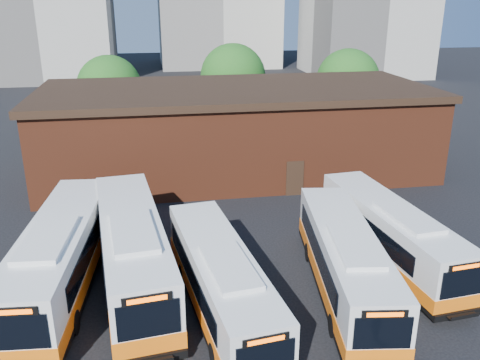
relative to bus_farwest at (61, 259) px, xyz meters
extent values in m
plane|color=black|center=(10.54, -4.36, -1.55)|extent=(220.00, 220.00, 0.00)
cube|color=white|center=(0.00, 0.04, 0.23)|extent=(3.55, 12.16, 2.85)
cube|color=orange|center=(0.00, 0.04, -0.60)|extent=(3.61, 12.22, 0.70)
cube|color=black|center=(0.00, 0.04, -1.10)|extent=(3.60, 12.21, 0.25)
cube|color=black|center=(-0.51, -5.97, 0.50)|extent=(2.16, 0.24, 1.35)
cube|color=black|center=(-0.51, -5.98, 1.33)|extent=(1.70, 0.20, 0.32)
cube|color=#FF5905|center=(-0.51, -6.01, 1.33)|extent=(1.35, 0.13, 0.18)
cube|color=black|center=(-1.26, 0.54, 0.50)|extent=(0.84, 9.32, 1.05)
cube|color=black|center=(1.33, 0.32, 0.50)|extent=(0.84, 9.32, 1.05)
cube|color=white|center=(-0.12, -1.46, 1.75)|extent=(2.08, 4.33, 0.22)
cylinder|color=black|center=(-1.43, -3.25, -1.05)|extent=(0.40, 1.02, 1.00)
cylinder|color=black|center=(0.87, -3.45, -1.05)|extent=(0.40, 1.02, 1.00)
cylinder|color=black|center=(-0.88, 3.32, -1.05)|extent=(0.40, 1.02, 1.00)
cylinder|color=black|center=(1.42, 3.12, -1.05)|extent=(0.40, 1.02, 1.00)
cube|color=white|center=(3.16, 0.04, 0.26)|extent=(4.03, 12.46, 2.91)
cube|color=orange|center=(3.16, 0.04, -0.58)|extent=(4.09, 12.52, 0.71)
cube|color=black|center=(3.16, 0.04, -1.09)|extent=(4.08, 12.51, 0.25)
cube|color=black|center=(3.89, -6.07, 0.54)|extent=(2.20, 0.32, 1.38)
cube|color=black|center=(3.90, -6.08, 1.39)|extent=(1.73, 0.27, 0.33)
cube|color=#FF5905|center=(3.90, -6.12, 1.39)|extent=(1.37, 0.18, 0.18)
cube|color=black|center=(3.90, -6.13, -1.09)|extent=(2.60, 0.45, 0.33)
cube|color=black|center=(1.80, 0.28, 0.54)|extent=(1.18, 9.48, 1.07)
cube|color=black|center=(4.43, 0.60, 0.54)|extent=(1.18, 9.48, 1.07)
cube|color=white|center=(3.35, -1.48, 1.82)|extent=(2.26, 4.46, 0.22)
cylinder|color=black|center=(2.41, -3.55, -1.04)|extent=(0.45, 1.05, 1.02)
cylinder|color=black|center=(4.75, -3.27, -1.04)|extent=(0.45, 1.05, 1.02)
cylinder|color=black|center=(1.61, 3.14, -1.04)|extent=(0.45, 1.05, 1.02)
cylinder|color=black|center=(3.95, 3.42, -1.04)|extent=(0.45, 1.05, 1.02)
cube|color=white|center=(6.82, -3.06, 0.06)|extent=(3.67, 11.04, 2.57)
cube|color=orange|center=(6.82, -3.06, -0.69)|extent=(3.72, 11.09, 0.63)
cube|color=black|center=(6.82, -3.06, -1.14)|extent=(3.71, 11.08, 0.23)
cube|color=black|center=(7.52, -8.46, 0.30)|extent=(1.95, 0.30, 1.22)
cube|color=black|center=(7.52, -8.47, 1.05)|extent=(1.53, 0.25, 0.29)
cube|color=#FF5905|center=(7.52, -8.50, 1.05)|extent=(1.21, 0.17, 0.16)
cube|color=black|center=(5.61, -2.85, 0.30)|extent=(1.13, 8.39, 0.95)
cube|color=black|center=(7.94, -2.55, 0.30)|extent=(1.13, 8.39, 0.95)
cube|color=white|center=(6.99, -4.40, 1.43)|extent=(2.04, 3.96, 0.20)
cylinder|color=black|center=(6.18, -6.24, -1.10)|extent=(0.40, 0.93, 0.90)
cylinder|color=black|center=(8.25, -5.97, -1.10)|extent=(0.40, 0.93, 0.90)
cylinder|color=black|center=(5.41, -0.33, -1.10)|extent=(0.40, 0.93, 0.90)
cylinder|color=black|center=(7.48, -0.06, -1.10)|extent=(0.40, 0.93, 0.90)
cube|color=white|center=(12.48, -2.37, 0.09)|extent=(3.86, 11.32, 2.64)
cube|color=orange|center=(12.48, -2.37, -0.67)|extent=(3.92, 11.37, 0.65)
cube|color=black|center=(12.48, -2.37, -1.13)|extent=(3.91, 11.36, 0.23)
cube|color=black|center=(11.71, -7.89, 0.35)|extent=(1.99, 0.33, 1.25)
cube|color=black|center=(11.71, -7.90, 1.12)|extent=(1.56, 0.27, 0.30)
cube|color=#FF5905|center=(11.70, -7.93, 1.12)|extent=(1.24, 0.19, 0.17)
cube|color=black|center=(11.34, -1.84, 0.35)|extent=(1.24, 8.58, 0.97)
cube|color=black|center=(13.72, -2.17, 0.35)|extent=(1.24, 8.58, 0.97)
cube|color=white|center=(12.29, -3.74, 1.50)|extent=(2.12, 4.07, 0.20)
cylinder|color=black|center=(10.99, -5.34, -1.08)|extent=(0.42, 0.96, 0.92)
cylinder|color=black|center=(13.10, -5.63, -1.08)|extent=(0.42, 0.96, 0.92)
cylinder|color=black|center=(11.83, 0.71, -1.08)|extent=(0.42, 0.96, 0.92)
cylinder|color=black|center=(13.94, 0.42, -1.08)|extent=(0.42, 0.96, 0.92)
cube|color=white|center=(15.75, 0.07, 0.06)|extent=(3.35, 11.05, 2.58)
cube|color=orange|center=(15.75, 0.07, -0.69)|extent=(3.40, 11.10, 0.63)
cube|color=black|center=(15.75, 0.07, -1.14)|extent=(3.39, 11.09, 0.23)
cube|color=black|center=(16.28, -5.37, 0.31)|extent=(1.96, 0.24, 1.22)
cube|color=black|center=(16.28, -5.38, 1.06)|extent=(1.54, 0.20, 0.29)
cube|color=#FF5905|center=(16.28, -5.41, 1.06)|extent=(1.22, 0.14, 0.16)
cube|color=black|center=(16.28, -5.42, -1.14)|extent=(2.31, 0.35, 0.29)
cube|color=black|center=(16.30, -5.63, -1.05)|extent=(1.34, 0.47, 0.05)
cube|color=black|center=(16.32, -5.79, -0.99)|extent=(1.31, 0.16, 0.16)
cube|color=black|center=(14.54, 0.32, 0.31)|extent=(0.87, 8.45, 0.95)
cube|color=black|center=(16.88, 0.55, 0.31)|extent=(0.87, 8.45, 0.95)
cube|color=white|center=(15.88, -1.28, 1.44)|extent=(1.93, 3.94, 0.20)
cylinder|color=black|center=(15.00, -3.10, -1.09)|extent=(0.38, 0.93, 0.91)
cylinder|color=black|center=(17.09, -2.89, -1.09)|extent=(0.38, 0.93, 0.91)
cylinder|color=black|center=(14.42, 2.86, -1.09)|extent=(0.38, 0.93, 0.91)
cylinder|color=black|center=(16.51, 3.06, -1.09)|extent=(0.38, 0.93, 0.91)
cube|color=#632B17|center=(10.54, 15.64, 1.45)|extent=(28.00, 12.00, 6.00)
cube|color=black|center=(10.54, 15.64, 4.60)|extent=(28.60, 12.60, 0.50)
cube|color=black|center=(13.54, 9.61, -0.35)|extent=(1.20, 0.08, 2.40)
cylinder|color=#382314|center=(0.54, 27.64, -0.20)|extent=(0.36, 0.36, 2.70)
sphere|color=#1C4C15|center=(0.54, 27.64, 3.10)|extent=(6.00, 6.00, 6.00)
cylinder|color=#382314|center=(12.54, 29.64, -0.07)|extent=(0.36, 0.36, 2.95)
sphere|color=#1C4C15|center=(12.54, 29.64, 3.54)|extent=(6.56, 6.56, 6.56)
cylinder|color=#382314|center=(23.54, 26.64, -0.14)|extent=(0.36, 0.36, 2.81)
sphere|color=#1C4C15|center=(23.54, 26.64, 3.29)|extent=(6.24, 6.24, 6.24)
camera|label=1|loc=(4.50, -21.26, 11.08)|focal=38.00mm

